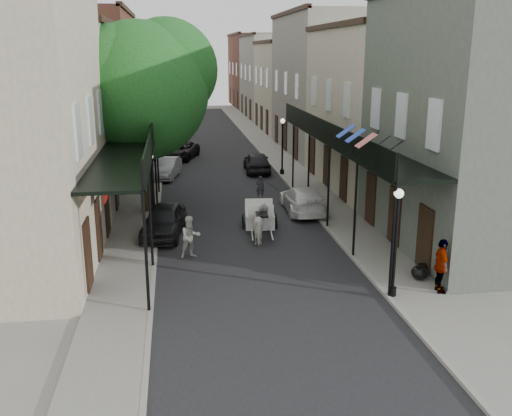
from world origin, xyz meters
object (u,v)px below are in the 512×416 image
object	(u,v)px
pedestrian_walking	(190,237)
car_left_near	(164,220)
car_left_mid	(166,168)
lamppost_left	(151,192)
car_right_far	(257,162)
tree_near	(148,85)
horse	(262,224)
pedestrian_sidewalk_left	(156,153)
car_right_near	(303,200)
pedestrian_sidewalk_right	(441,266)
carriage	(259,204)
car_left_far	(180,151)
tree_far	(155,83)
lamppost_right_far	(282,145)
lamppost_right_near	(396,241)

from	to	relation	value
pedestrian_walking	car_left_near	size ratio (longest dim) A/B	0.41
car_left_mid	lamppost_left	bearing A→B (deg)	-80.85
car_left_mid	car_right_far	distance (m)	6.28
tree_near	horse	world-z (taller)	tree_near
car_left_near	car_right_far	bearing A→B (deg)	74.68
pedestrian_walking	car_left_mid	world-z (taller)	pedestrian_walking
pedestrian_walking	car_left_near	world-z (taller)	pedestrian_walking
pedestrian_sidewalk_left	car_right_near	world-z (taller)	pedestrian_sidewalk_left
pedestrian_sidewalk_right	car_right_far	bearing A→B (deg)	17.12
pedestrian_sidewalk_left	car_left_near	xyz separation A→B (m)	(0.70, -15.52, -0.39)
carriage	pedestrian_walking	bearing A→B (deg)	-124.31
car_left_near	car_left_far	size ratio (longest dim) A/B	0.89
car_right_far	tree_near	bearing A→B (deg)	56.08
tree_far	pedestrian_walking	size ratio (longest dim) A/B	4.95
car_right_near	car_left_near	bearing A→B (deg)	23.75
pedestrian_sidewalk_right	car_left_far	xyz separation A→B (m)	(-8.40, 27.12, -0.42)
pedestrian_sidewalk_left	lamppost_left	bearing A→B (deg)	50.57
car_left_mid	car_left_far	size ratio (longest dim) A/B	0.85
car_left_far	car_right_near	world-z (taller)	car_right_near
pedestrian_sidewalk_left	pedestrian_sidewalk_right	world-z (taller)	pedestrian_sidewalk_left
pedestrian_sidewalk_left	car_right_near	bearing A→B (deg)	81.64
tree_near	car_left_mid	size ratio (longest dim) A/B	2.42
car_left_near	car_left_mid	distance (m)	12.38
car_right_near	carriage	bearing A→B (deg)	37.80
lamppost_left	car_left_near	size ratio (longest dim) A/B	0.88
car_right_far	car_left_mid	bearing A→B (deg)	11.58
tree_far	car_left_mid	bearing A→B (deg)	-83.63
tree_near	pedestrian_sidewalk_left	bearing A→B (deg)	90.52
tree_far	pedestrian_sidewalk_right	distance (m)	28.41
lamppost_left	pedestrian_sidewalk_right	bearing A→B (deg)	-38.82
lamppost_right_far	pedestrian_walking	distance (m)	16.43
lamppost_right_far	tree_near	bearing A→B (deg)	-136.69
tree_near	lamppost_right_far	size ratio (longest dim) A/B	2.60
lamppost_right_far	car_right_near	world-z (taller)	lamppost_right_far
car_left_near	horse	bearing A→B (deg)	-8.52
tree_near	horse	bearing A→B (deg)	-48.78
lamppost_right_far	car_left_near	xyz separation A→B (m)	(-7.70, -11.98, -1.33)
lamppost_left	car_right_near	world-z (taller)	lamppost_left
carriage	car_left_mid	bearing A→B (deg)	117.33
lamppost_right_near	lamppost_right_far	world-z (taller)	same
tree_near	carriage	distance (m)	8.10
pedestrian_sidewalk_left	carriage	bearing A→B (deg)	69.64
pedestrian_sidewalk_left	car_left_mid	world-z (taller)	pedestrian_sidewalk_left
lamppost_right_near	pedestrian_sidewalk_right	world-z (taller)	lamppost_right_near
car_left_far	car_right_far	bearing A→B (deg)	-30.99
lamppost_right_near	car_left_near	world-z (taller)	lamppost_right_near
pedestrian_sidewalk_right	car_right_near	bearing A→B (deg)	20.57
tree_far	pedestrian_sidewalk_right	world-z (taller)	tree_far
tree_near	pedestrian_walking	bearing A→B (deg)	-76.71
horse	lamppost_left	bearing A→B (deg)	-10.44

